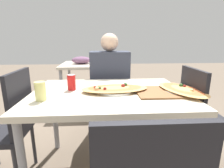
{
  "coord_description": "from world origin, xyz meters",
  "views": [
    {
      "loc": [
        -0.06,
        -1.31,
        1.13
      ],
      "look_at": [
        0.02,
        0.0,
        0.8
      ],
      "focal_mm": 28.0,
      "sensor_mm": 36.0,
      "label": 1
    }
  ],
  "objects": [
    {
      "name": "chair_side_left",
      "position": [
        -0.78,
        -0.03,
        0.5
      ],
      "size": [
        0.4,
        0.4,
        0.91
      ],
      "rotation": [
        0.0,
        0.0,
        1.57
      ],
      "color": "black",
      "rests_on": "ground_plane"
    },
    {
      "name": "soda_can",
      "position": [
        -0.3,
        0.06,
        0.8
      ],
      "size": [
        0.07,
        0.07,
        0.12
      ],
      "color": "red",
      "rests_on": "dining_table"
    },
    {
      "name": "person_seated",
      "position": [
        0.04,
        0.65,
        0.7
      ],
      "size": [
        0.44,
        0.29,
        1.2
      ],
      "rotation": [
        0.0,
        0.0,
        3.14
      ],
      "color": "#2D2D38",
      "rests_on": "ground_plane"
    },
    {
      "name": "drink_glass",
      "position": [
        -0.47,
        -0.18,
        0.8
      ],
      "size": [
        0.07,
        0.07,
        0.13
      ],
      "color": "#E0DB7F",
      "rests_on": "dining_table"
    },
    {
      "name": "serving_tray",
      "position": [
        0.44,
        -0.06,
        0.74
      ],
      "size": [
        0.46,
        0.32,
        0.01
      ],
      "color": "brown",
      "rests_on": "dining_table"
    },
    {
      "name": "pizza_main",
      "position": [
        0.04,
        0.0,
        0.76
      ],
      "size": [
        0.54,
        0.3,
        0.06
      ],
      "color": "white",
      "rests_on": "dining_table"
    },
    {
      "name": "background_table",
      "position": [
        -0.21,
        1.65,
        0.68
      ],
      "size": [
        1.1,
        0.8,
        0.86
      ],
      "color": "beige",
      "rests_on": "ground_plane"
    },
    {
      "name": "pizza_second",
      "position": [
        0.56,
        -0.06,
        0.76
      ],
      "size": [
        0.37,
        0.52,
        0.06
      ],
      "color": "white",
      "rests_on": "dining_table"
    },
    {
      "name": "dining_table",
      "position": [
        0.0,
        0.0,
        0.66
      ],
      "size": [
        1.2,
        0.87,
        0.74
      ],
      "color": "beige",
      "rests_on": "ground_plane"
    },
    {
      "name": "chair_far_seated",
      "position": [
        0.04,
        0.77,
        0.5
      ],
      "size": [
        0.4,
        0.4,
        0.91
      ],
      "rotation": [
        0.0,
        0.0,
        3.14
      ],
      "color": "black",
      "rests_on": "ground_plane"
    },
    {
      "name": "chair_side_right",
      "position": [
        0.78,
        -0.01,
        0.5
      ],
      "size": [
        0.4,
        0.4,
        0.91
      ],
      "rotation": [
        0.0,
        0.0,
        -1.57
      ],
      "color": "black",
      "rests_on": "ground_plane"
    }
  ]
}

